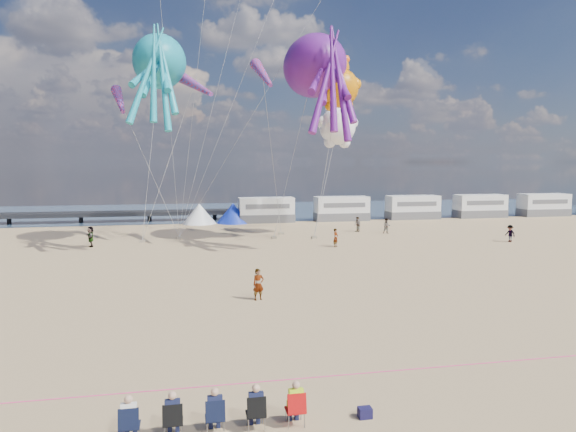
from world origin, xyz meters
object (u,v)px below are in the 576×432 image
Objects in this scene: spectator_row at (215,410)px; sandbag_d at (281,233)px; tent_white at (199,214)px; kite_octopus_purple at (314,66)px; kite_panda at (337,126)px; cooler_navy at (365,413)px; sandbag_c at (314,237)px; motorhome_3 at (480,206)px; beachgoer_2 at (510,234)px; tent_blue at (233,213)px; beachgoer_5 at (336,238)px; sandbag_b at (274,237)px; windsock_left at (194,84)px; beachgoer_7 at (358,224)px; sandbag_e at (179,237)px; beachgoer_1 at (387,226)px; motorhome_4 at (544,205)px; motorhome_2 at (413,207)px; windsock_right at (119,100)px; sandbag_a at (142,241)px; motorhome_1 at (342,208)px; windsock_mid at (263,74)px; standing_person at (258,284)px; beachgoer_4 at (91,237)px; kite_octopus_teal at (159,62)px; kite_teddy_orange at (339,88)px.

spectator_row reaches higher than sandbag_d.
kite_octopus_purple reaches higher than tent_white.
kite_panda is (5.21, -1.91, 10.59)m from sandbag_d.
cooler_navy is 0.76× the size of sandbag_c.
motorhome_3 is 60.69m from spectator_row.
beachgoer_2 is 3.11× the size of sandbag_c.
tent_blue is 2.53× the size of beachgoer_5.
spectator_row is at bearing -102.16° from sandbag_b.
windsock_left is (-4.05, 33.29, 13.86)m from cooler_navy.
windsock_left is (0.18, 33.28, 13.36)m from spectator_row.
sandbag_e is (-18.16, -1.15, -0.68)m from beachgoer_7.
sandbag_e is (-20.69, 0.54, -0.67)m from beachgoer_1.
cooler_navy is (-42.53, -47.91, -1.35)m from motorhome_4.
motorhome_2 is 38.82m from windsock_right.
windsock_right is at bearing -118.50° from sandbag_a.
windsock_left is at bearing 176.42° from kite_octopus_purple.
sandbag_c is at bearing -147.63° from beachgoer_1.
windsock_mid reaches higher than motorhome_1.
beachgoer_2 is at bearing 17.44° from standing_person.
motorhome_4 is 0.55× the size of kite_octopus_purple.
motorhome_3 is at bearing 24.21° from sandbag_b.
beachgoer_4 reaches higher than beachgoer_2.
sandbag_e is 0.08× the size of kite_panda.
tent_white is 4.00m from tent_blue.
motorhome_3 reaches higher than tent_white.
windsock_mid is (8.45, -3.20, -1.27)m from kite_octopus_teal.
beachgoer_7 is 0.26× the size of windsock_mid.
windsock_mid is at bearing -137.71° from beachgoer_1.
sandbag_c is (-17.02, 5.50, -0.67)m from beachgoer_2.
tent_blue reaches higher than sandbag_d.
sandbag_a and sandbag_d have the same top height.
motorhome_1 is 17.50m from tent_white.
beachgoer_1 is at bearing 40.57° from standing_person.
windsock_mid reaches higher than standing_person.
kite_octopus_purple is at bearing -155.82° from motorhome_4.
spectator_row is 35.55m from sandbag_c.
windsock_right is (-4.57, -4.10, 12.25)m from sandbag_e.
kite_teddy_orange is 0.86× the size of windsock_left.
kite_teddy_orange reaches higher than sandbag_e.
cooler_navy is 36.61m from sandbag_e.
beachgoer_7 is 0.23× the size of windsock_left.
beachgoer_7 is at bearing -10.51° from windsock_left.
cooler_navy is (-0.53, -47.91, -1.05)m from tent_blue.
kite_octopus_purple is (-17.14, -16.23, 14.16)m from motorhome_2.
beachgoer_1 is 26.75m from kite_octopus_teal.
tent_blue is (-42.00, 0.00, -0.30)m from motorhome_4.
motorhome_1 is 3.74× the size of beachgoer_4.
motorhome_4 is at bearing 13.69° from sandbag_e.
kite_teddy_orange reaches higher than sandbag_b.
beachgoer_4 reaches higher than beachgoer_5.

